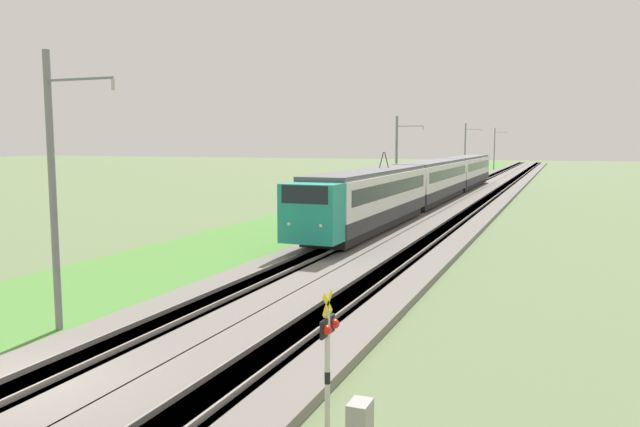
{
  "coord_description": "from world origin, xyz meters",
  "views": [
    {
      "loc": [
        -10.45,
        -11.5,
        5.9
      ],
      "look_at": [
        18.62,
        0.0,
        2.3
      ],
      "focal_mm": 35.0,
      "sensor_mm": 36.0,
      "label": 1
    }
  ],
  "objects_px": {
    "passenger_train": "(434,179)",
    "catenary_mast_near": "(54,190)",
    "crossing_signal_far": "(328,348)",
    "catenary_mast_far": "(465,151)",
    "catenary_mast_mid": "(397,160)",
    "catenary_mast_distant": "(495,148)",
    "equipment_cabinet": "(360,427)"
  },
  "relations": [
    {
      "from": "passenger_train",
      "to": "catenary_mast_near",
      "type": "relative_size",
      "value": 7.19
    },
    {
      "from": "crossing_signal_far",
      "to": "catenary_mast_near",
      "type": "xyz_separation_m",
      "value": [
        3.13,
        10.04,
        2.67
      ]
    },
    {
      "from": "catenary_mast_far",
      "to": "passenger_train",
      "type": "bearing_deg",
      "value": -175.7
    },
    {
      "from": "catenary_mast_near",
      "to": "catenary_mast_mid",
      "type": "relative_size",
      "value": 1.05
    },
    {
      "from": "catenary_mast_far",
      "to": "catenary_mast_distant",
      "type": "bearing_deg",
      "value": 0.0
    },
    {
      "from": "catenary_mast_mid",
      "to": "catenary_mast_distant",
      "type": "bearing_deg",
      "value": 0.0
    },
    {
      "from": "passenger_train",
      "to": "equipment_cabinet",
      "type": "height_order",
      "value": "passenger_train"
    },
    {
      "from": "passenger_train",
      "to": "catenary_mast_far",
      "type": "distance_m",
      "value": 38.11
    },
    {
      "from": "catenary_mast_far",
      "to": "catenary_mast_distant",
      "type": "distance_m",
      "value": 40.83
    },
    {
      "from": "crossing_signal_far",
      "to": "catenary_mast_near",
      "type": "height_order",
      "value": "catenary_mast_near"
    },
    {
      "from": "passenger_train",
      "to": "catenary_mast_distant",
      "type": "xyz_separation_m",
      "value": [
        78.78,
        2.85,
        2.1
      ]
    },
    {
      "from": "catenary_mast_near",
      "to": "catenary_mast_mid",
      "type": "bearing_deg",
      "value": -0.0
    },
    {
      "from": "passenger_train",
      "to": "catenary_mast_mid",
      "type": "distance_m",
      "value": 4.43
    },
    {
      "from": "crossing_signal_far",
      "to": "catenary_mast_mid",
      "type": "distance_m",
      "value": 45.16
    },
    {
      "from": "passenger_train",
      "to": "equipment_cabinet",
      "type": "xyz_separation_m",
      "value": [
        -47.39,
        -8.04,
        -1.96
      ]
    },
    {
      "from": "crossing_signal_far",
      "to": "catenary_mast_far",
      "type": "relative_size",
      "value": 0.34
    },
    {
      "from": "passenger_train",
      "to": "catenary_mast_distant",
      "type": "height_order",
      "value": "catenary_mast_distant"
    },
    {
      "from": "passenger_train",
      "to": "catenary_mast_mid",
      "type": "xyz_separation_m",
      "value": [
        -2.88,
        2.85,
        1.79
      ]
    },
    {
      "from": "catenary_mast_mid",
      "to": "equipment_cabinet",
      "type": "xyz_separation_m",
      "value": [
        -44.51,
        -10.89,
        -3.75
      ]
    },
    {
      "from": "catenary_mast_mid",
      "to": "catenary_mast_far",
      "type": "height_order",
      "value": "catenary_mast_far"
    },
    {
      "from": "catenary_mast_near",
      "to": "catenary_mast_mid",
      "type": "xyz_separation_m",
      "value": [
        40.83,
        -0.0,
        -0.2
      ]
    },
    {
      "from": "catenary_mast_far",
      "to": "catenary_mast_distant",
      "type": "relative_size",
      "value": 0.98
    },
    {
      "from": "crossing_signal_far",
      "to": "passenger_train",
      "type": "bearing_deg",
      "value": 98.73
    },
    {
      "from": "catenary_mast_near",
      "to": "catenary_mast_far",
      "type": "bearing_deg",
      "value": 0.0
    },
    {
      "from": "crossing_signal_far",
      "to": "catenary_mast_distant",
      "type": "distance_m",
      "value": 126.06
    },
    {
      "from": "catenary_mast_mid",
      "to": "catenary_mast_near",
      "type": "bearing_deg",
      "value": 180.0
    },
    {
      "from": "catenary_mast_mid",
      "to": "equipment_cabinet",
      "type": "bearing_deg",
      "value": -166.25
    },
    {
      "from": "catenary_mast_mid",
      "to": "passenger_train",
      "type": "bearing_deg",
      "value": -44.67
    },
    {
      "from": "crossing_signal_far",
      "to": "equipment_cabinet",
      "type": "relative_size",
      "value": 2.93
    },
    {
      "from": "equipment_cabinet",
      "to": "catenary_mast_near",
      "type": "bearing_deg",
      "value": 71.35
    },
    {
      "from": "passenger_train",
      "to": "crossing_signal_far",
      "type": "relative_size",
      "value": 21.04
    },
    {
      "from": "passenger_train",
      "to": "crossing_signal_far",
      "type": "height_order",
      "value": "passenger_train"
    }
  ]
}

